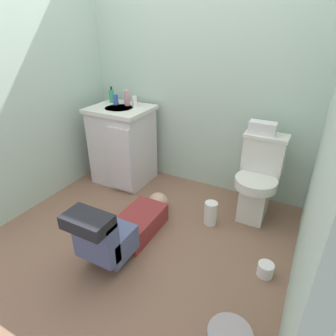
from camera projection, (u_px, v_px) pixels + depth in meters
ground_plane at (145, 234)px, 2.43m from camera, size 2.79×2.99×0.04m
wall_back at (199, 68)px, 2.69m from camera, size 2.45×0.08×2.40m
wall_left at (18, 74)px, 2.37m from camera, size 0.08×1.99×2.40m
toilet at (258, 179)px, 2.48m from camera, size 0.36×0.46×0.75m
vanity_cabinet at (123, 144)px, 3.05m from camera, size 0.60×0.53×0.82m
faucet at (128, 99)px, 2.96m from camera, size 0.02×0.02×0.10m
person_plumber at (124, 227)px, 2.20m from camera, size 0.39×1.06×0.52m
tissue_box at (263, 128)px, 2.38m from camera, size 0.22×0.11×0.10m
soap_dispenser at (112, 96)px, 3.02m from camera, size 0.06×0.06×0.17m
bottle_blue at (116, 100)px, 2.93m from camera, size 0.05×0.05×0.11m
bottle_clear at (126, 97)px, 2.98m from camera, size 0.05×0.05×0.12m
bottle_pink at (127, 98)px, 2.90m from camera, size 0.05×0.05×0.15m
bottle_white at (134, 101)px, 2.88m from camera, size 0.05×0.05×0.10m
paper_towel_roll at (211, 213)px, 2.48m from camera, size 0.11×0.11×0.22m
toilet_paper_roll at (265, 270)px, 1.99m from camera, size 0.11×0.11×0.10m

